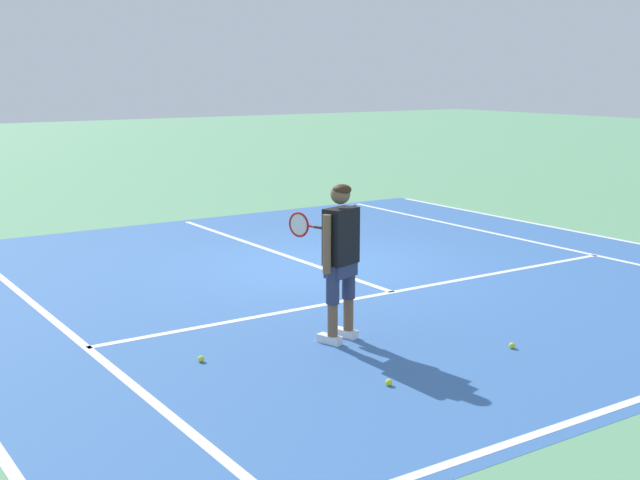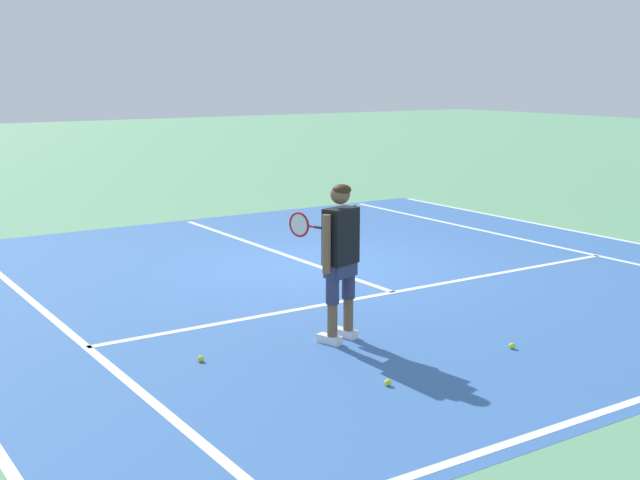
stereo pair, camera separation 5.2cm
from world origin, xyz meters
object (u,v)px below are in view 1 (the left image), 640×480
Objects in this scene: tennis_ball_by_baseline at (512,346)px; tennis_ball_mid_court at (389,382)px; tennis_ball_near_feet at (201,359)px; tennis_player at (339,251)px.

tennis_ball_by_baseline is 1.75m from tennis_ball_mid_court.
tennis_ball_near_feet is at bearing 126.76° from tennis_ball_mid_court.
tennis_ball_near_feet is 1.95m from tennis_ball_mid_court.
tennis_ball_by_baseline is at bearing -26.26° from tennis_ball_near_feet.
tennis_ball_mid_court is at bearing -53.24° from tennis_ball_near_feet.
tennis_ball_by_baseline and tennis_ball_mid_court have the same top height.
tennis_player is at bearing 74.11° from tennis_ball_mid_court.
tennis_player reaches higher than tennis_ball_mid_court.
tennis_ball_near_feet is 1.00× the size of tennis_ball_by_baseline.
tennis_ball_by_baseline is at bearing 3.99° from tennis_ball_mid_court.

